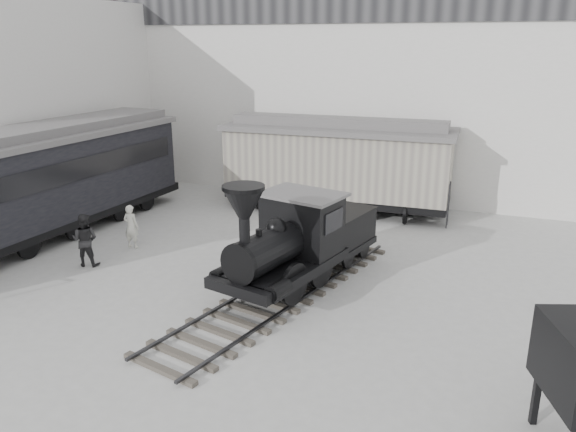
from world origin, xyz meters
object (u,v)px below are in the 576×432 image
at_px(locomotive, 295,245).
at_px(visitor_b, 85,240).
at_px(visitor_a, 131,226).
at_px(passenger_coach, 35,184).
at_px(boxcar, 337,162).

height_order(locomotive, visitor_b, locomotive).
distance_m(visitor_a, visitor_b, 2.01).
relative_size(passenger_coach, visitor_b, 8.28).
bearing_deg(passenger_coach, boxcar, 44.05).
xyz_separation_m(passenger_coach, visitor_b, (3.34, -1.45, -1.28)).
height_order(locomotive, boxcar, boxcar).
bearing_deg(visitor_b, passenger_coach, -37.62).
relative_size(passenger_coach, visitor_a, 9.21).
relative_size(locomotive, visitor_a, 6.46).
height_order(visitor_a, visitor_b, visitor_b).
xyz_separation_m(boxcar, visitor_b, (-5.99, -9.36, -1.25)).
height_order(passenger_coach, visitor_b, passenger_coach).
bearing_deg(boxcar, visitor_b, -124.56).
height_order(boxcar, passenger_coach, boxcar).
distance_m(locomotive, visitor_b, 7.24).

